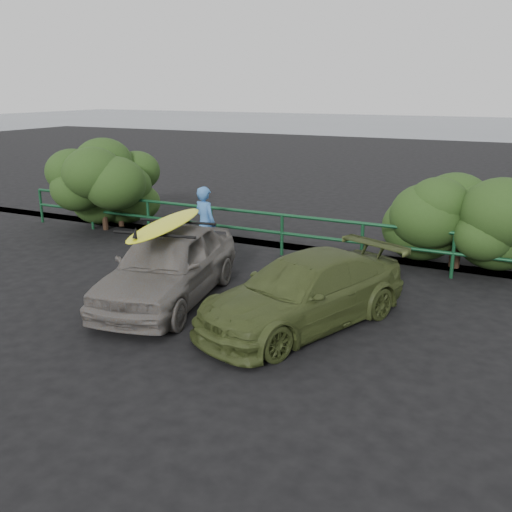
% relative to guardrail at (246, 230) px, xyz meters
% --- Properties ---
extents(ground, '(80.00, 80.00, 0.00)m').
position_rel_guardrail_xyz_m(ground, '(0.00, -5.00, -0.52)').
color(ground, black).
extents(ocean, '(200.00, 200.00, 0.00)m').
position_rel_guardrail_xyz_m(ocean, '(0.00, 55.00, -0.52)').
color(ocean, '#525B64').
rests_on(ocean, ground).
extents(guardrail, '(14.00, 0.08, 1.04)m').
position_rel_guardrail_xyz_m(guardrail, '(0.00, 0.00, 0.00)').
color(guardrail, '#123F22').
rests_on(guardrail, ground).
extents(shrub_left, '(3.20, 2.40, 2.40)m').
position_rel_guardrail_xyz_m(shrub_left, '(-4.80, 0.40, 0.68)').
color(shrub_left, '#274318').
rests_on(shrub_left, ground).
extents(shrub_right, '(3.20, 2.40, 2.00)m').
position_rel_guardrail_xyz_m(shrub_right, '(5.00, 0.50, 0.48)').
color(shrub_right, '#274318').
rests_on(shrub_right, ground).
extents(sedan, '(2.41, 4.37, 1.41)m').
position_rel_guardrail_xyz_m(sedan, '(0.31, -3.80, 0.18)').
color(sedan, '#655F5A').
rests_on(sedan, ground).
extents(olive_vehicle, '(3.14, 4.47, 1.20)m').
position_rel_guardrail_xyz_m(olive_vehicle, '(3.08, -3.79, 0.08)').
color(olive_vehicle, '#3C4820').
rests_on(olive_vehicle, ground).
extents(man, '(0.74, 0.60, 1.77)m').
position_rel_guardrail_xyz_m(man, '(-0.45, -1.19, 0.36)').
color(man, '#3D72B7').
rests_on(man, ground).
extents(roof_rack, '(1.77, 1.39, 0.05)m').
position_rel_guardrail_xyz_m(roof_rack, '(0.31, -3.80, 0.91)').
color(roof_rack, black).
rests_on(roof_rack, sedan).
extents(surfboard, '(1.16, 3.03, 0.09)m').
position_rel_guardrail_xyz_m(surfboard, '(0.31, -3.80, 0.98)').
color(surfboard, yellow).
rests_on(surfboard, roof_rack).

